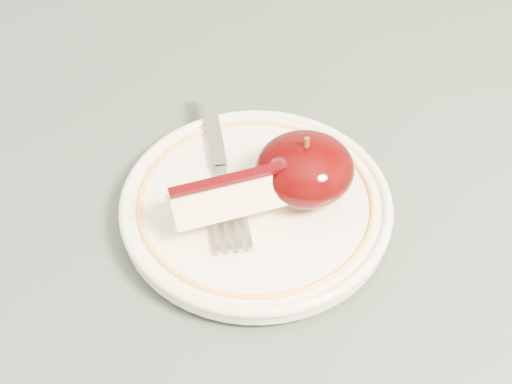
{
  "coord_description": "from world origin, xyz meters",
  "views": [
    {
      "loc": [
        0.05,
        -0.4,
        1.18
      ],
      "look_at": [
        0.07,
        -0.02,
        0.78
      ],
      "focal_mm": 50.0,
      "sensor_mm": 36.0,
      "label": 1
    }
  ],
  "objects_px": {
    "table": "(180,261)",
    "fork": "(220,168)",
    "apple_half": "(305,169)",
    "plate": "(256,204)"
  },
  "relations": [
    {
      "from": "plate",
      "to": "table",
      "type": "bearing_deg",
      "value": 159.93
    },
    {
      "from": "plate",
      "to": "fork",
      "type": "relative_size",
      "value": 1.17
    },
    {
      "from": "table",
      "to": "apple_half",
      "type": "distance_m",
      "value": 0.17
    },
    {
      "from": "table",
      "to": "fork",
      "type": "bearing_deg",
      "value": 9.8
    },
    {
      "from": "plate",
      "to": "apple_half",
      "type": "xyz_separation_m",
      "value": [
        0.04,
        0.01,
        0.03
      ]
    },
    {
      "from": "table",
      "to": "fork",
      "type": "relative_size",
      "value": 4.94
    },
    {
      "from": "fork",
      "to": "table",
      "type": "bearing_deg",
      "value": 93.72
    },
    {
      "from": "plate",
      "to": "fork",
      "type": "xyz_separation_m",
      "value": [
        -0.03,
        0.03,
        0.01
      ]
    },
    {
      "from": "table",
      "to": "apple_half",
      "type": "height_order",
      "value": "apple_half"
    },
    {
      "from": "table",
      "to": "apple_half",
      "type": "bearing_deg",
      "value": -8.24
    }
  ]
}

